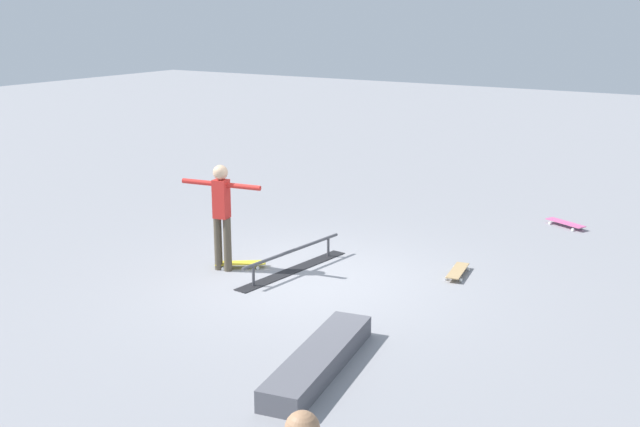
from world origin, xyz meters
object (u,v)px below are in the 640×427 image
object	(u,v)px
grind_rail	(293,261)
loose_skateboard_natural	(458,271)
loose_skateboard_pink	(565,223)
skater_main	(222,210)
skateboard_main	(240,263)
skate_ledge	(319,360)

from	to	relation	value
grind_rail	loose_skateboard_natural	size ratio (longest dim) A/B	2.97
loose_skateboard_pink	grind_rail	bearing A→B (deg)	84.14
grind_rail	skater_main	distance (m)	1.37
grind_rail	skateboard_main	bearing A→B (deg)	-61.69
grind_rail	skate_ledge	size ratio (longest dim) A/B	1.05
skater_main	skateboard_main	size ratio (longest dim) A/B	2.20
grind_rail	skateboard_main	distance (m)	0.86
grind_rail	skater_main	xyz separation A→B (m)	(0.55, -0.95, 0.83)
skate_ledge	loose_skateboard_natural	bearing A→B (deg)	178.66
loose_skateboard_pink	skater_main	bearing A→B (deg)	79.61
skater_main	loose_skateboard_pink	size ratio (longest dim) A/B	2.09
skate_ledge	loose_skateboard_pink	distance (m)	7.61
skateboard_main	loose_skateboard_pink	xyz separation A→B (m)	(-5.15, 3.74, 0.00)
loose_skateboard_pink	loose_skateboard_natural	size ratio (longest dim) A/B	0.98
skate_ledge	loose_skateboard_pink	bearing A→B (deg)	174.28
skateboard_main	skater_main	bearing A→B (deg)	19.19
skateboard_main	loose_skateboard_natural	world-z (taller)	same
skate_ledge	loose_skateboard_natural	distance (m)	3.90
skater_main	loose_skateboard_pink	bearing A→B (deg)	45.38
grind_rail	skate_ledge	bearing A→B (deg)	44.95
loose_skateboard_natural	skateboard_main	bearing A→B (deg)	-74.11
skate_ledge	skateboard_main	bearing A→B (deg)	-129.07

